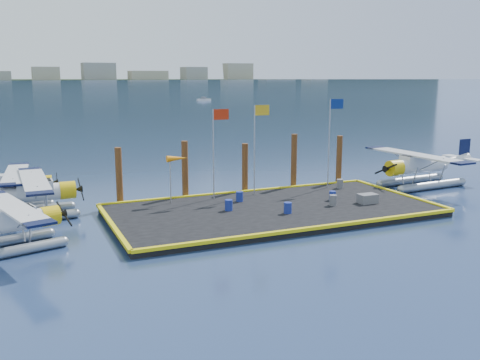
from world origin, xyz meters
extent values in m
plane|color=navy|center=(0.00, 0.00, 0.00)|extent=(4000.00, 4000.00, 0.00)
cube|color=black|center=(0.00, 0.00, 0.20)|extent=(20.00, 10.00, 0.40)
cube|color=black|center=(0.00, 1100.00, -0.05)|extent=(3000.00, 500.00, 0.30)
cube|color=black|center=(0.00, 1400.00, 120.00)|extent=(2200.00, 500.00, 240.00)
cone|color=black|center=(350.00, 1450.00, 0.00)|extent=(1100.00, 1100.00, 360.00)
cone|color=#4D6167|center=(750.00, 2200.00, 0.00)|extent=(1300.00, 1300.00, 560.00)
cone|color=#4D6167|center=(1050.00, 2100.00, 0.00)|extent=(1000.00, 1000.00, 420.00)
cylinder|color=gray|center=(-15.37, -2.37, 0.26)|extent=(5.40, 1.99, 0.53)
cylinder|color=silver|center=(-15.46, -1.39, 1.45)|extent=(4.20, 2.04, 0.97)
cube|color=silver|center=(-14.96, -1.24, 1.76)|extent=(2.13, 1.46, 0.79)
cube|color=black|center=(-14.70, -1.17, 1.94)|extent=(1.44, 1.22, 0.48)
cylinder|color=gold|center=(-13.26, -0.77, 1.45)|extent=(1.12, 1.22, 1.02)
cube|color=black|center=(-12.54, -0.56, 1.45)|extent=(0.58, 1.90, 0.99)
cube|color=silver|center=(-14.96, -1.24, 2.20)|extent=(3.42, 7.98, 0.11)
cube|color=black|center=(-13.93, -4.89, 2.20)|extent=(1.49, 1.12, 0.11)
cylinder|color=gray|center=(-14.49, 5.88, 0.28)|extent=(5.87, 0.70, 0.57)
cylinder|color=gray|center=(-14.44, 3.81, 0.28)|extent=(5.87, 0.70, 0.57)
cylinder|color=silver|center=(-14.28, 4.85, 1.56)|extent=(4.42, 1.14, 1.04)
cube|color=silver|center=(-13.71, 4.86, 1.89)|extent=(2.10, 1.09, 0.85)
cube|color=black|center=(-13.42, 4.87, 2.08)|extent=(1.35, 1.02, 0.52)
cylinder|color=gold|center=(-11.82, 4.91, 1.56)|extent=(0.97, 1.12, 1.10)
cube|color=black|center=(-11.02, 4.92, 1.56)|extent=(0.11, 2.10, 1.06)
cube|color=silver|center=(-13.71, 4.86, 2.36)|extent=(1.61, 8.54, 0.11)
cube|color=black|center=(-13.80, 8.93, 2.36)|extent=(1.44, 0.88, 0.12)
cube|color=black|center=(-13.61, 0.80, 2.36)|extent=(1.44, 0.88, 0.12)
cylinder|color=gray|center=(-15.35, 9.45, 0.27)|extent=(5.56, 0.95, 0.54)
cylinder|color=gray|center=(-15.50, 7.49, 0.27)|extent=(5.56, 0.95, 0.54)
cylinder|color=silver|center=(-15.25, 8.46, 1.47)|extent=(4.22, 1.29, 0.98)
cube|color=silver|center=(-14.71, 8.42, 1.79)|extent=(2.03, 1.13, 0.80)
cube|color=black|center=(-14.45, 8.40, 1.96)|extent=(1.32, 1.03, 0.49)
cylinder|color=gold|center=(-12.93, 8.28, 1.47)|extent=(0.97, 1.10, 1.04)
cube|color=black|center=(-12.18, 8.23, 1.47)|extent=(0.20, 1.99, 1.00)
cube|color=silver|center=(-14.71, 8.42, 2.23)|extent=(1.94, 8.12, 0.11)
cube|color=black|center=(-14.42, 12.25, 2.23)|extent=(1.40, 0.90, 0.12)
cube|color=black|center=(-15.00, 4.59, 2.23)|extent=(1.40, 0.90, 0.12)
cylinder|color=gray|center=(14.57, 1.68, 0.31)|extent=(6.43, 1.06, 0.62)
cylinder|color=gray|center=(14.41, 3.95, 0.31)|extent=(6.43, 1.06, 0.62)
cylinder|color=silver|center=(14.29, 2.80, 1.70)|extent=(4.87, 1.46, 1.14)
cube|color=silver|center=(13.67, 2.76, 2.06)|extent=(2.34, 1.29, 0.93)
cube|color=black|center=(13.36, 2.74, 2.27)|extent=(1.52, 1.18, 0.57)
cylinder|color=gold|center=(11.61, 2.61, 1.70)|extent=(1.11, 1.27, 1.20)
cube|color=black|center=(10.73, 2.55, 1.70)|extent=(0.22, 2.30, 1.16)
cube|color=silver|center=(13.67, 2.76, 2.58)|extent=(2.18, 9.37, 0.12)
cube|color=black|center=(13.97, -1.67, 2.58)|extent=(1.61, 1.03, 0.13)
cube|color=black|center=(13.36, 7.18, 2.58)|extent=(1.61, 1.03, 0.13)
cube|color=black|center=(19.02, 3.13, 2.63)|extent=(1.14, 0.20, 1.75)
cube|color=silver|center=(18.92, 3.12, 1.96)|extent=(1.17, 3.56, 0.10)
cylinder|color=navy|center=(-2.80, 0.40, 0.74)|extent=(0.48, 0.48, 0.68)
cylinder|color=#5B5A5F|center=(3.83, -1.04, 0.74)|extent=(0.48, 0.48, 0.68)
cylinder|color=navy|center=(4.61, 0.24, 0.70)|extent=(0.43, 0.43, 0.61)
cylinder|color=navy|center=(0.23, -1.63, 0.73)|extent=(0.47, 0.47, 0.67)
cylinder|color=#5B5A5F|center=(7.22, 3.27, 0.73)|extent=(0.47, 0.47, 0.67)
cylinder|color=navy|center=(-1.24, 2.34, 0.73)|extent=(0.47, 0.47, 0.66)
cube|color=#5B5A5F|center=(6.24, -1.39, 0.70)|extent=(1.21, 0.80, 0.60)
cylinder|color=#9B9BA3|center=(-2.50, 3.80, 3.40)|extent=(0.08, 0.08, 6.00)
cube|color=#B7230B|center=(-1.95, 3.80, 6.05)|extent=(1.10, 0.03, 0.70)
cylinder|color=#9B9BA3|center=(0.50, 3.80, 3.50)|extent=(0.08, 0.08, 6.20)
cube|color=gold|center=(1.05, 3.80, 6.25)|extent=(1.10, 0.03, 0.70)
cylinder|color=#9B9BA3|center=(6.50, 3.80, 3.65)|extent=(0.08, 0.08, 6.50)
cube|color=navy|center=(7.05, 3.80, 6.55)|extent=(1.10, 0.03, 0.70)
cylinder|color=#9B9BA3|center=(-5.50, 3.80, 1.90)|extent=(0.07, 0.07, 3.00)
cone|color=orange|center=(-5.00, 3.80, 3.30)|extent=(1.40, 0.44, 0.44)
cylinder|color=#492814|center=(-8.50, 5.40, 2.00)|extent=(0.44, 0.44, 4.00)
cylinder|color=#492814|center=(-4.00, 5.40, 2.10)|extent=(0.44, 0.44, 4.20)
cylinder|color=#492814|center=(0.50, 5.40, 1.90)|extent=(0.44, 0.44, 3.80)
cylinder|color=#492814|center=(4.50, 5.40, 2.15)|extent=(0.44, 0.44, 4.30)
cylinder|color=#492814|center=(8.50, 5.40, 2.00)|extent=(0.44, 0.44, 4.00)
camera|label=1|loc=(-14.79, -29.21, 8.63)|focal=40.00mm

